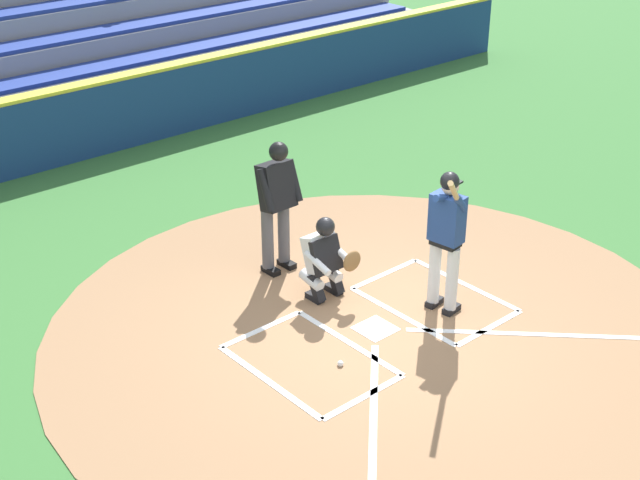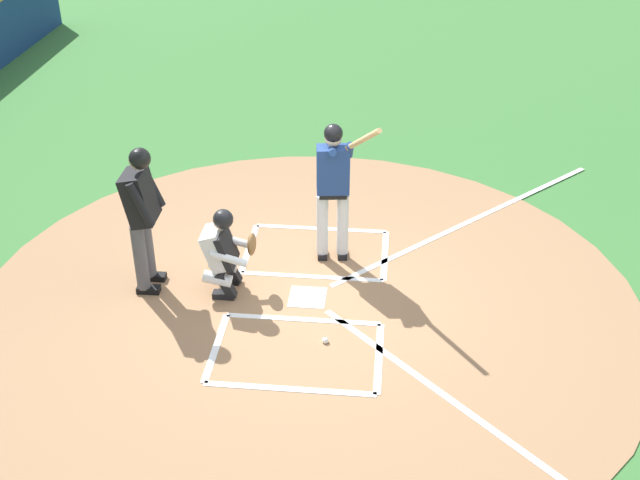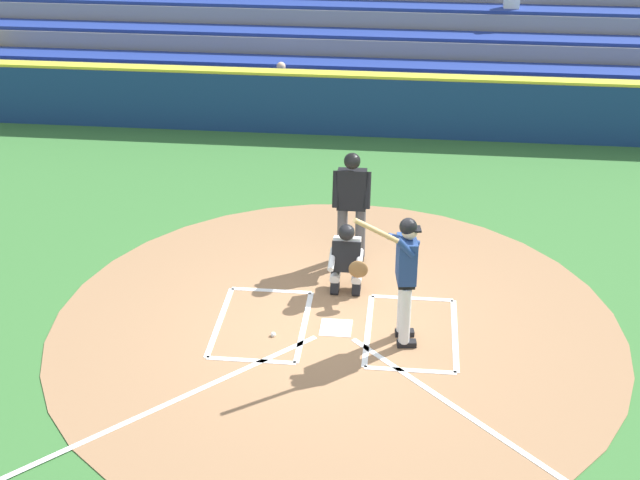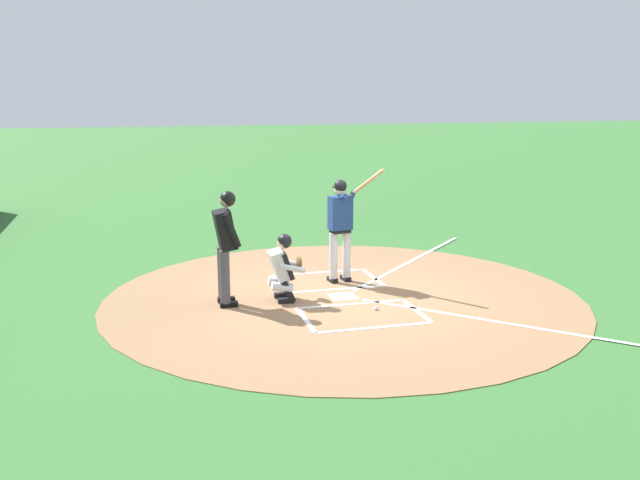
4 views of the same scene
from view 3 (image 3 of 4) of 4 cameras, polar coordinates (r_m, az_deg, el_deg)
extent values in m
plane|color=#387033|center=(12.92, 0.99, -5.50)|extent=(120.00, 120.00, 0.00)
cylinder|color=#99704C|center=(12.92, 0.99, -5.48)|extent=(8.00, 8.00, 0.01)
cube|color=white|center=(12.92, 0.99, -5.44)|extent=(0.44, 0.44, 0.01)
cube|color=white|center=(13.64, 5.74, -3.60)|extent=(1.20, 0.08, 0.01)
cube|color=white|center=(12.14, 5.60, -8.02)|extent=(1.20, 0.08, 0.01)
cube|color=white|center=(12.89, 3.00, -5.55)|extent=(0.08, 1.80, 0.01)
cube|color=white|center=(12.91, 8.35, -5.81)|extent=(0.08, 1.80, 0.01)
cube|color=white|center=(13.78, -3.03, -3.14)|extent=(1.20, 0.08, 0.01)
cube|color=white|center=(12.30, -4.30, -7.44)|extent=(1.20, 0.08, 0.01)
cube|color=white|center=(12.95, -1.00, -5.33)|extent=(0.08, 1.80, 0.01)
cube|color=white|center=(13.13, -6.22, -5.00)|extent=(0.08, 1.80, 0.01)
cube|color=white|center=(11.59, -10.54, -10.44)|extent=(3.73, 3.73, 0.01)
cube|color=white|center=(11.25, 10.95, -11.81)|extent=(3.73, 3.73, 0.01)
cylinder|color=silver|center=(12.55, 5.16, -4.03)|extent=(0.15, 0.15, 0.84)
cube|color=black|center=(12.80, 5.25, -5.76)|extent=(0.27, 0.15, 0.09)
cylinder|color=silver|center=(12.33, 5.29, -4.67)|extent=(0.15, 0.15, 0.84)
cube|color=black|center=(12.58, 5.38, -6.41)|extent=(0.27, 0.15, 0.09)
cube|color=black|center=(12.20, 5.32, -2.48)|extent=(0.26, 0.37, 0.10)
cube|color=navy|center=(12.04, 5.38, -1.21)|extent=(0.29, 0.43, 0.60)
sphere|color=beige|center=(11.85, 5.56, 0.53)|extent=(0.21, 0.21, 0.21)
sphere|color=black|center=(11.82, 5.48, 0.83)|extent=(0.23, 0.23, 0.23)
cube|color=black|center=(11.85, 6.00, 0.68)|extent=(0.13, 0.18, 0.02)
cylinder|color=navy|center=(11.92, 5.19, 0.00)|extent=(0.44, 0.15, 0.21)
cylinder|color=navy|center=(11.73, 5.30, -0.48)|extent=(0.27, 0.12, 0.29)
cylinder|color=tan|center=(11.44, 3.64, 0.51)|extent=(0.65, 0.44, 0.53)
cylinder|color=tan|center=(11.71, 5.07, -0.19)|extent=(0.10, 0.11, 0.08)
cube|color=black|center=(13.73, 2.27, -3.10)|extent=(0.12, 0.26, 0.09)
cube|color=black|center=(13.62, 2.27, -2.63)|extent=(0.12, 0.24, 0.37)
cylinder|color=silver|center=(13.67, 2.31, -2.13)|extent=(0.15, 0.36, 0.21)
cube|color=black|center=(13.76, 0.94, -3.02)|extent=(0.12, 0.26, 0.09)
cube|color=black|center=(13.64, 0.93, -2.55)|extent=(0.12, 0.24, 0.37)
cylinder|color=silver|center=(13.69, 0.97, -2.05)|extent=(0.15, 0.36, 0.21)
cube|color=silver|center=(13.52, 1.66, -0.82)|extent=(0.40, 0.36, 0.52)
cube|color=black|center=(13.42, 1.62, -1.04)|extent=(0.42, 0.22, 0.46)
sphere|color=beige|center=(13.28, 1.66, 0.44)|extent=(0.21, 0.21, 0.21)
sphere|color=black|center=(13.26, 1.65, 0.47)|extent=(0.24, 0.24, 0.24)
cylinder|color=silver|center=(13.37, 2.45, -1.29)|extent=(0.09, 0.45, 0.20)
cylinder|color=silver|center=(13.40, 0.75, -1.19)|extent=(0.09, 0.45, 0.20)
ellipsoid|color=brown|center=(13.21, 2.38, -1.82)|extent=(0.28, 0.10, 0.28)
cylinder|color=#4C4C51|center=(14.37, 2.51, 0.51)|extent=(0.16, 0.16, 0.86)
cube|color=black|center=(14.55, 2.46, -1.20)|extent=(0.13, 0.28, 0.09)
cylinder|color=#4C4C51|center=(14.38, 1.39, 0.56)|extent=(0.16, 0.16, 0.86)
cube|color=black|center=(14.56, 1.36, -1.15)|extent=(0.13, 0.28, 0.09)
cube|color=black|center=(14.02, 1.99, 3.15)|extent=(0.44, 0.37, 0.66)
sphere|color=tan|center=(13.79, 2.01, 4.86)|extent=(0.22, 0.22, 0.22)
sphere|color=black|center=(13.76, 2.01, 4.90)|extent=(0.25, 0.25, 0.25)
cylinder|color=black|center=(13.92, 2.96, 3.09)|extent=(0.10, 0.29, 0.56)
cylinder|color=black|center=(13.95, 0.99, 3.17)|extent=(0.10, 0.29, 0.56)
sphere|color=white|center=(12.75, -2.92, -5.86)|extent=(0.07, 0.07, 0.07)
cube|color=navy|center=(19.39, 3.00, 8.31)|extent=(22.00, 0.36, 1.25)
cube|color=yellow|center=(19.18, 3.05, 10.15)|extent=(22.00, 0.32, 0.06)
cube|color=gray|center=(20.49, 3.14, 8.21)|extent=(20.00, 0.85, 0.45)
cube|color=navy|center=(20.40, 3.16, 8.91)|extent=(19.60, 0.72, 0.08)
cube|color=gray|center=(21.22, 3.28, 9.55)|extent=(20.00, 0.85, 0.90)
cube|color=navy|center=(21.07, 3.32, 10.81)|extent=(19.60, 0.72, 0.08)
cube|color=gray|center=(21.96, 3.42, 10.80)|extent=(20.00, 0.85, 1.35)
cube|color=navy|center=(21.76, 3.47, 12.59)|extent=(19.60, 0.72, 0.08)
cube|color=gray|center=(22.71, 3.55, 11.96)|extent=(20.00, 0.85, 1.80)
cube|color=navy|center=(22.47, 3.62, 14.27)|extent=(19.60, 0.72, 0.08)
cube|color=gray|center=(23.47, 3.67, 13.05)|extent=(20.00, 0.85, 2.25)
cube|color=gray|center=(24.24, 3.79, 14.08)|extent=(20.00, 0.85, 2.70)
cube|color=white|center=(20.45, -2.41, 9.77)|extent=(0.36, 0.22, 0.46)
sphere|color=beige|center=(20.35, -2.43, 10.68)|extent=(0.20, 0.20, 0.20)
camera|label=1|loc=(8.71, -55.22, 8.35)|focal=51.01mm
camera|label=2|loc=(13.25, -37.23, 16.04)|focal=45.03mm
camera|label=4|loc=(18.71, -34.20, 11.81)|focal=39.47mm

